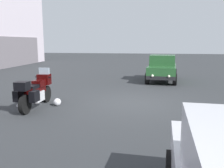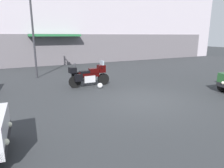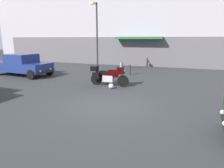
% 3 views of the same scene
% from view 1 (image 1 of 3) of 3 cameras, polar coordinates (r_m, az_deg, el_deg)
% --- Properties ---
extents(ground_plane, '(80.00, 80.00, 0.00)m').
position_cam_1_polar(ground_plane, '(9.33, 5.07, -4.53)').
color(ground_plane, '#2D3033').
extents(motorcycle, '(2.26, 0.76, 1.36)m').
position_cam_1_polar(motorcycle, '(8.93, -17.70, -1.55)').
color(motorcycle, black).
rests_on(motorcycle, ground).
extents(helmet, '(0.28, 0.28, 0.28)m').
position_cam_1_polar(helmet, '(9.11, -12.88, -4.19)').
color(helmet, silver).
rests_on(helmet, ground).
extents(car_compact_side, '(3.58, 1.98, 1.56)m').
position_cam_1_polar(car_compact_side, '(14.66, 11.83, 3.66)').
color(car_compact_side, '#235128').
rests_on(car_compact_side, ground).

